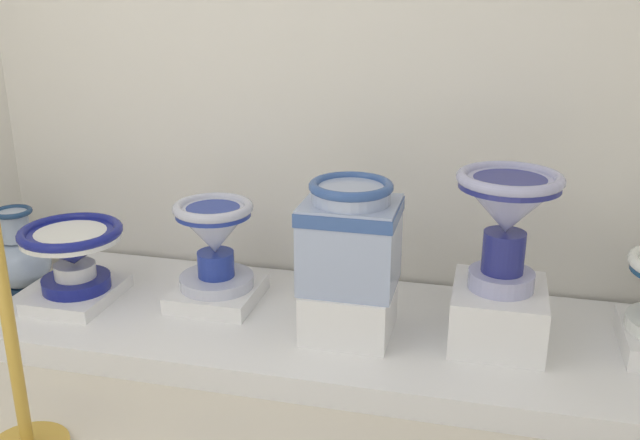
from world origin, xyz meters
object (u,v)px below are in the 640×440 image
object	(u,v)px
antique_toilet_rightmost	(507,210)
plinth_block_slender_white	(78,294)
plinth_block_pale_glazed	(217,293)
antique_toilet_pale_glazed	(214,235)
decorative_vase_companion	(19,258)
antique_toilet_slender_white	(72,248)
stanchion_post_near_left	(14,356)
plinth_block_rightmost	(498,314)
plinth_block_broad_patterned	(349,309)
antique_toilet_broad_patterned	(350,232)

from	to	relation	value
antique_toilet_rightmost	plinth_block_slender_white	bearing A→B (deg)	-177.80
plinth_block_slender_white	plinth_block_pale_glazed	xyz separation A→B (m)	(0.57, 0.14, 0.01)
antique_toilet_pale_glazed	decorative_vase_companion	size ratio (longest dim) A/B	0.90
antique_toilet_slender_white	stanchion_post_near_left	size ratio (longest dim) A/B	0.39
plinth_block_rightmost	antique_toilet_pale_glazed	bearing A→B (deg)	176.52
antique_toilet_rightmost	stanchion_post_near_left	bearing A→B (deg)	-147.50
plinth_block_slender_white	stanchion_post_near_left	world-z (taller)	stanchion_post_near_left
plinth_block_slender_white	plinth_block_broad_patterned	world-z (taller)	plinth_block_broad_patterned
antique_toilet_slender_white	plinth_block_rightmost	xyz separation A→B (m)	(1.72, 0.07, -0.13)
antique_toilet_pale_glazed	plinth_block_rightmost	size ratio (longest dim) A/B	0.95
plinth_block_slender_white	plinth_block_rightmost	distance (m)	1.72
decorative_vase_companion	antique_toilet_broad_patterned	bearing A→B (deg)	-7.39
antique_toilet_rightmost	stanchion_post_near_left	world-z (taller)	stanchion_post_near_left
plinth_block_slender_white	antique_toilet_rightmost	world-z (taller)	antique_toilet_rightmost
plinth_block_rightmost	plinth_block_slender_white	bearing A→B (deg)	-177.80
antique_toilet_slender_white	antique_toilet_pale_glazed	distance (m)	0.59
antique_toilet_broad_patterned	antique_toilet_rightmost	world-z (taller)	antique_toilet_rightmost
antique_toilet_rightmost	antique_toilet_broad_patterned	bearing A→B (deg)	-172.96
antique_toilet_slender_white	antique_toilet_rightmost	distance (m)	1.74
plinth_block_broad_patterned	stanchion_post_near_left	xyz separation A→B (m)	(-0.85, -0.82, 0.14)
plinth_block_pale_glazed	decorative_vase_companion	distance (m)	1.00
antique_toilet_rightmost	plinth_block_rightmost	bearing A→B (deg)	180.00
plinth_block_slender_white	antique_toilet_rightmost	xyz separation A→B (m)	(1.72, 0.07, 0.49)
antique_toilet_slender_white	decorative_vase_companion	xyz separation A→B (m)	(-0.42, 0.20, -0.17)
plinth_block_slender_white	plinth_block_broad_patterned	size ratio (longest dim) A/B	1.18
antique_toilet_broad_patterned	decorative_vase_companion	xyz separation A→B (m)	(-1.59, 0.21, -0.34)
plinth_block_pale_glazed	antique_toilet_broad_patterned	xyz separation A→B (m)	(0.59, -0.14, 0.38)
antique_toilet_rightmost	antique_toilet_pale_glazed	bearing A→B (deg)	176.52
plinth_block_rightmost	decorative_vase_companion	world-z (taller)	decorative_vase_companion
stanchion_post_near_left	antique_toilet_broad_patterned	bearing A→B (deg)	44.16
antique_toilet_slender_white	plinth_block_pale_glazed	distance (m)	0.62
plinth_block_pale_glazed	antique_toilet_pale_glazed	distance (m)	0.26
antique_toilet_pale_glazed	plinth_block_broad_patterned	distance (m)	0.64
plinth_block_pale_glazed	plinth_block_rightmost	size ratio (longest dim) A/B	0.94
antique_toilet_slender_white	plinth_block_pale_glazed	world-z (taller)	antique_toilet_slender_white
antique_toilet_slender_white	decorative_vase_companion	distance (m)	0.50
plinth_block_slender_white	stanchion_post_near_left	xyz separation A→B (m)	(0.32, -0.82, 0.21)
plinth_block_broad_patterned	antique_toilet_rightmost	distance (m)	0.70
plinth_block_rightmost	antique_toilet_broad_patterned	bearing A→B (deg)	-172.96
antique_toilet_pale_glazed	plinth_block_rightmost	world-z (taller)	antique_toilet_pale_glazed
plinth_block_slender_white	antique_toilet_pale_glazed	distance (m)	0.65
plinth_block_broad_patterned	decorative_vase_companion	size ratio (longest dim) A/B	0.82
stanchion_post_near_left	plinth_block_slender_white	bearing A→B (deg)	111.27
plinth_block_pale_glazed	antique_toilet_rightmost	distance (m)	1.24
decorative_vase_companion	plinth_block_slender_white	bearing A→B (deg)	-25.78
antique_toilet_broad_patterned	stanchion_post_near_left	distance (m)	1.19
plinth_block_pale_glazed	antique_toilet_slender_white	bearing A→B (deg)	-166.70
antique_toilet_broad_patterned	decorative_vase_companion	world-z (taller)	antique_toilet_broad_patterned
antique_toilet_broad_patterned	stanchion_post_near_left	world-z (taller)	stanchion_post_near_left
antique_toilet_pale_glazed	plinth_block_broad_patterned	xyz separation A→B (m)	(0.59, -0.14, -0.20)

